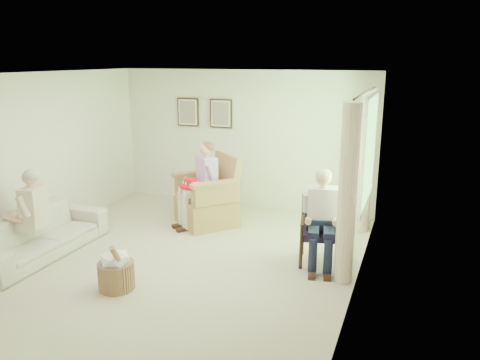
{
  "coord_description": "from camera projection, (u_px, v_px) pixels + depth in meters",
  "views": [
    {
      "loc": [
        3.07,
        -5.48,
        2.81
      ],
      "look_at": [
        0.68,
        0.78,
        1.05
      ],
      "focal_mm": 35.0,
      "sensor_mm": 36.0,
      "label": 1
    }
  ],
  "objects": [
    {
      "name": "back_wall",
      "position": [
        244.0,
        140.0,
        8.88
      ],
      "size": [
        5.0,
        0.04,
        2.6
      ],
      "primitive_type": "cube",
      "color": "silver",
      "rests_on": "ground"
    },
    {
      "name": "right_wall",
      "position": [
        360.0,
        189.0,
        5.53
      ],
      "size": [
        0.04,
        5.5,
        2.6
      ],
      "primitive_type": "cube",
      "color": "silver",
      "rests_on": "ground"
    },
    {
      "name": "person_dark",
      "position": [
        321.0,
        212.0,
        6.36
      ],
      "size": [
        0.4,
        0.62,
        1.32
      ],
      "rotation": [
        0.0,
        0.0,
        0.2
      ],
      "color": "#171D33",
      "rests_on": "ground"
    },
    {
      "name": "person_wicker",
      "position": [
        203.0,
        178.0,
        7.84
      ],
      "size": [
        0.4,
        0.62,
        1.43
      ],
      "rotation": [
        0.0,
        0.0,
        -0.71
      ],
      "color": "beige",
      "rests_on": "ground"
    },
    {
      "name": "window",
      "position": [
        369.0,
        148.0,
        6.56
      ],
      "size": [
        0.13,
        2.5,
        1.63
      ],
      "color": "#2D6B23",
      "rests_on": "right_wall"
    },
    {
      "name": "person_sofa",
      "position": [
        29.0,
        210.0,
        6.59
      ],
      "size": [
        0.42,
        0.62,
        1.28
      ],
      "rotation": [
        0.0,
        0.0,
        -1.31
      ],
      "color": "beige",
      "rests_on": "ground"
    },
    {
      "name": "curtain_right",
      "position": [
        365.0,
        163.0,
        7.6
      ],
      "size": [
        0.34,
        0.34,
        2.3
      ],
      "primitive_type": "cylinder",
      "color": "beige",
      "rests_on": "ground"
    },
    {
      "name": "front_wall",
      "position": [
        14.0,
        244.0,
        3.91
      ],
      "size": [
        5.0,
        0.04,
        2.6
      ],
      "primitive_type": "cube",
      "color": "silver",
      "rests_on": "ground"
    },
    {
      "name": "framed_print_right",
      "position": [
        221.0,
        114.0,
        8.88
      ],
      "size": [
        0.45,
        0.05,
        0.55
      ],
      "color": "#382114",
      "rests_on": "back_wall"
    },
    {
      "name": "red_hat",
      "position": [
        191.0,
        184.0,
        7.8
      ],
      "size": [
        0.38,
        0.38,
        0.14
      ],
      "color": "red",
      "rests_on": "person_wicker"
    },
    {
      "name": "curtain_left",
      "position": [
        347.0,
        195.0,
        5.83
      ],
      "size": [
        0.34,
        0.34,
        2.3
      ],
      "primitive_type": "cylinder",
      "color": "beige",
      "rests_on": "ground"
    },
    {
      "name": "hatbox",
      "position": [
        116.0,
        269.0,
        5.81
      ],
      "size": [
        0.58,
        0.58,
        0.66
      ],
      "color": "tan",
      "rests_on": "ground"
    },
    {
      "name": "framed_print_left",
      "position": [
        188.0,
        112.0,
        9.12
      ],
      "size": [
        0.45,
        0.05,
        0.55
      ],
      "color": "#382114",
      "rests_on": "back_wall"
    },
    {
      "name": "floor",
      "position": [
        177.0,
        259.0,
        6.73
      ],
      "size": [
        5.5,
        5.5,
        0.0
      ],
      "primitive_type": "plane",
      "color": "#C1B79B",
      "rests_on": "ground"
    },
    {
      "name": "wood_armchair",
      "position": [
        322.0,
        228.0,
        6.57
      ],
      "size": [
        0.58,
        0.54,
        0.89
      ],
      "rotation": [
        0.0,
        0.0,
        0.2
      ],
      "color": "black",
      "rests_on": "ground"
    },
    {
      "name": "sofa",
      "position": [
        38.0,
        234.0,
        6.8
      ],
      "size": [
        2.15,
        0.84,
        0.63
      ],
      "primitive_type": "imported",
      "rotation": [
        0.0,
        0.0,
        1.57
      ],
      "color": "beige",
      "rests_on": "ground"
    },
    {
      "name": "ceiling",
      "position": [
        170.0,
        74.0,
        6.07
      ],
      "size": [
        5.0,
        5.5,
        0.02
      ],
      "primitive_type": "cube",
      "color": "white",
      "rests_on": "back_wall"
    },
    {
      "name": "wicker_armchair",
      "position": [
        208.0,
        202.0,
        8.1
      ],
      "size": [
        0.94,
        0.93,
        1.2
      ],
      "rotation": [
        0.0,
        0.0,
        -0.71
      ],
      "color": "tan",
      "rests_on": "ground"
    },
    {
      "name": "left_wall",
      "position": [
        31.0,
        158.0,
        7.26
      ],
      "size": [
        0.04,
        5.5,
        2.6
      ],
      "primitive_type": "cube",
      "color": "silver",
      "rests_on": "ground"
    }
  ]
}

